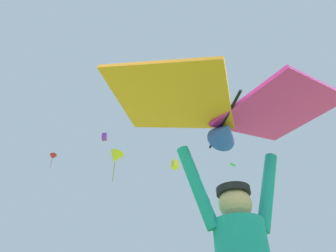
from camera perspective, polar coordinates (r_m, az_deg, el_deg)
The scene contains 6 objects.
held_stunt_kite at distance 2.38m, azimuth 11.69°, elevation 3.08°, with size 2.11×1.21×0.43m.
distant_kite_green_high_left at distance 25.84m, azimuth 13.06°, elevation -7.62°, with size 0.52×0.56×0.30m.
distant_kite_purple_overhead_distant at distance 27.66m, azimuth -12.75°, elevation -2.15°, with size 0.57×0.74×0.84m.
distant_kite_red_far_center at distance 31.22m, azimuth -22.31°, elevation -5.80°, with size 0.90×1.00×1.63m.
distant_kite_yellow_high_right at distance 29.72m, azimuth 1.40°, elevation -7.82°, with size 0.85×0.99×1.16m.
distant_kite_yellow_mid_left at distance 20.19m, azimuth -10.61°, elevation -6.28°, with size 1.52×1.40×2.35m.
Camera 1 is at (-0.90, -1.79, 0.78)m, focal length 30.07 mm.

